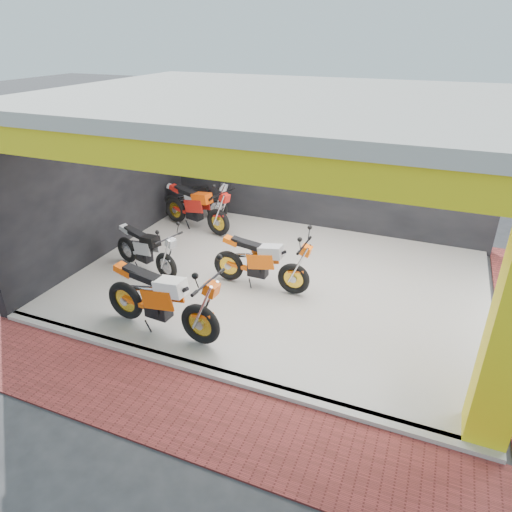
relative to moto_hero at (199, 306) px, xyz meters
The scene contains 13 objects.
ground 1.05m from the moto_hero, 50.23° to the left, with size 80.00×80.00×0.00m, color #2D2D30.
showroom_floor 2.65m from the moto_hero, 80.55° to the left, with size 8.00×6.00×0.10m, color silver.
showroom_ceiling 3.76m from the moto_hero, 80.55° to the left, with size 8.40×6.40×0.20m, color beige.
back_wall 5.69m from the moto_hero, 85.75° to the left, with size 8.20×0.20×3.50m, color black.
left_wall 4.55m from the moto_hero, 145.84° to the left, with size 0.20×6.20×3.50m, color black.
header_beam_front 2.56m from the moto_hero, 50.23° to the right, with size 8.40×0.30×0.40m, color yellow.
floor_kerb 1.02m from the moto_hero, 51.33° to the right, with size 8.00×0.20×0.10m, color silver.
paver_front 1.59m from the moto_hero, 72.25° to the right, with size 9.00×1.40×0.03m, color maroon.
moto_hero is the anchor object (origin of this frame).
moto_row_a 2.22m from the moto_hero, 66.39° to the left, with size 2.12×0.78×1.29m, color #F95E0A, non-canonical shape.
moto_row_b 2.31m from the moto_hero, 135.88° to the left, with size 1.92×0.71×1.17m, color #A2A5AA, non-canonical shape.
moto_row_c 4.31m from the moto_hero, 112.80° to the left, with size 2.25×0.83×1.38m, color red, non-canonical shape.
moto_row_d 5.39m from the moto_hero, 113.92° to the left, with size 1.96×0.73×1.20m, color #B3B5BB, non-canonical shape.
Camera 1 is at (2.68, -5.71, 4.67)m, focal length 32.00 mm.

